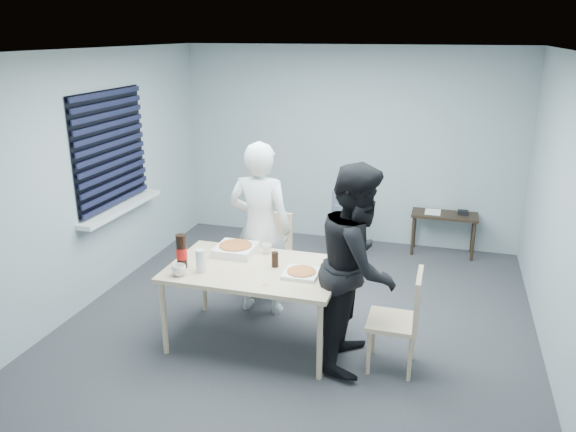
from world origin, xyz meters
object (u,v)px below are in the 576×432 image
(person_black, at_px, (358,266))
(chair_far, at_px, (271,248))
(chair_right, at_px, (404,314))
(side_table, at_px, (444,220))
(dining_table, at_px, (255,273))
(backpack, at_px, (345,208))
(mug_a, at_px, (179,270))
(soda_bottle, at_px, (182,252))
(person_white, at_px, (260,229))
(mug_b, at_px, (267,249))
(stool, at_px, (344,232))

(person_black, bearing_deg, chair_far, 45.74)
(chair_right, relative_size, side_table, 1.09)
(dining_table, relative_size, backpack, 3.47)
(mug_a, bearing_deg, soda_bottle, 107.09)
(person_white, xyz_separation_m, mug_a, (-0.41, -0.96, -0.09))
(mug_a, height_order, mug_b, mug_a)
(person_white, relative_size, backpack, 4.01)
(mug_b, bearing_deg, backpack, 77.82)
(person_white, height_order, person_black, same)
(dining_table, xyz_separation_m, person_white, (-0.15, 0.61, 0.20))
(dining_table, bearing_deg, backpack, 79.64)
(backpack, distance_m, mug_a, 2.75)
(backpack, distance_m, soda_bottle, 2.62)
(person_white, relative_size, side_table, 2.16)
(chair_far, height_order, soda_bottle, soda_bottle)
(mug_a, xyz_separation_m, soda_bottle, (-0.05, 0.17, 0.10))
(soda_bottle, bearing_deg, chair_right, 2.97)
(chair_far, bearing_deg, chair_right, -36.53)
(mug_a, distance_m, mug_b, 0.90)
(mug_a, bearing_deg, mug_b, 50.53)
(side_table, distance_m, stool, 1.30)
(backpack, bearing_deg, person_black, -72.03)
(stool, height_order, mug_b, mug_b)
(mug_a, relative_size, soda_bottle, 0.40)
(person_black, relative_size, mug_b, 17.70)
(dining_table, bearing_deg, mug_a, -148.71)
(person_black, xyz_separation_m, backpack, (-0.53, 2.26, -0.22))
(chair_right, height_order, mug_a, chair_right)
(dining_table, distance_m, chair_far, 1.09)
(chair_right, bearing_deg, stool, 112.00)
(person_black, bearing_deg, person_white, 59.20)
(person_white, bearing_deg, stool, -109.06)
(chair_far, distance_m, mug_a, 1.48)
(person_white, xyz_separation_m, soda_bottle, (-0.47, -0.79, 0.01))
(dining_table, xyz_separation_m, person_black, (0.93, -0.04, 0.20))
(person_white, distance_m, stool, 1.80)
(stool, relative_size, backpack, 1.02)
(dining_table, bearing_deg, side_table, 59.44)
(person_white, relative_size, mug_a, 14.39)
(mug_b, distance_m, soda_bottle, 0.82)
(chair_far, distance_m, backpack, 1.32)
(stool, bearing_deg, mug_b, -102.10)
(person_white, xyz_separation_m, backpack, (0.56, 1.61, -0.22))
(dining_table, height_order, chair_right, chair_right)
(chair_right, height_order, side_table, chair_right)
(stool, distance_m, mug_b, 1.99)
(person_black, xyz_separation_m, mug_b, (-0.93, 0.38, -0.09))
(person_black, distance_m, backpack, 2.33)
(side_table, bearing_deg, chair_right, -95.40)
(side_table, xyz_separation_m, backpack, (-1.20, -0.49, 0.20))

